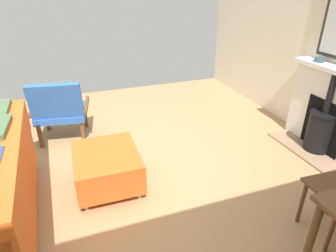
% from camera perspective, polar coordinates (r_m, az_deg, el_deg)
% --- Properties ---
extents(ground_plane, '(5.59, 5.50, 0.01)m').
position_cam_1_polar(ground_plane, '(3.14, -12.32, -10.75)').
color(ground_plane, tan).
extents(fireplace, '(0.50, 1.22, 1.01)m').
position_cam_1_polar(fireplace, '(3.87, 29.11, 1.63)').
color(fireplace, '#9E7A5B').
rests_on(fireplace, ground).
extents(mantel_bowl_near, '(0.12, 0.12, 0.05)m').
position_cam_1_polar(mantel_bowl_near, '(3.91, 27.62, 11.50)').
color(mantel_bowl_near, '#334C56').
rests_on(mantel_bowl_near, fireplace).
extents(ottoman, '(0.63, 0.73, 0.39)m').
position_cam_1_polar(ottoman, '(2.94, -11.91, -7.71)').
color(ottoman, '#B2B2B7').
rests_on(ottoman, ground).
extents(armchair_accent, '(0.76, 0.69, 0.83)m').
position_cam_1_polar(armchair_accent, '(3.85, -20.53, 3.18)').
color(armchair_accent, brown).
rests_on(armchair_accent, ground).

